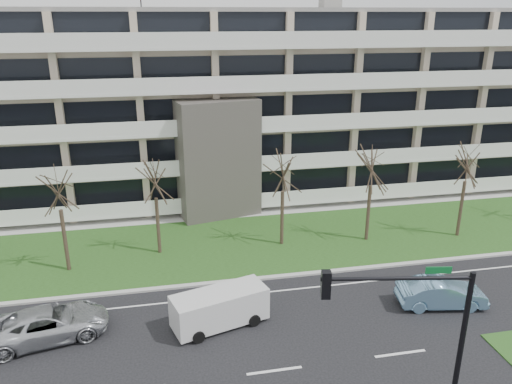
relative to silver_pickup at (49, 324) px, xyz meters
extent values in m
plane|color=black|center=(10.14, -4.50, -0.78)|extent=(160.00, 160.00, 0.00)
cube|color=#224316|center=(10.14, 8.50, -0.75)|extent=(90.00, 10.00, 0.06)
cube|color=#B2B2AD|center=(10.14, 3.50, -0.72)|extent=(90.00, 0.35, 0.12)
cube|color=#B2B2AD|center=(10.14, 14.00, -0.74)|extent=(90.00, 2.00, 0.08)
cube|color=white|center=(10.14, 2.00, -0.77)|extent=(90.00, 0.12, 0.01)
cube|color=#BDA993|center=(10.14, 21.00, 6.72)|extent=(60.00, 12.00, 15.00)
cube|color=gray|center=(10.14, 21.00, 14.37)|extent=(60.50, 12.50, 0.30)
cube|color=#4C4742|center=(10.14, 14.00, 3.72)|extent=(6.39, 3.69, 9.00)
cube|color=black|center=(10.14, 13.80, 1.22)|extent=(4.92, 1.19, 3.50)
cube|color=black|center=(10.14, 14.98, 1.32)|extent=(58.00, 0.10, 1.80)
cube|color=white|center=(10.14, 14.30, -0.18)|extent=(58.00, 1.40, 0.22)
cube|color=white|center=(10.14, 13.65, 0.42)|extent=(58.00, 0.08, 1.00)
cube|color=black|center=(10.14, 14.98, 4.32)|extent=(58.00, 0.10, 1.80)
cube|color=white|center=(10.14, 14.30, 2.82)|extent=(58.00, 1.40, 0.22)
cube|color=white|center=(10.14, 13.65, 3.42)|extent=(58.00, 0.08, 1.00)
cube|color=black|center=(10.14, 14.98, 7.32)|extent=(58.00, 0.10, 1.80)
cube|color=white|center=(10.14, 14.30, 5.82)|extent=(58.00, 1.40, 0.22)
cube|color=white|center=(10.14, 13.65, 6.42)|extent=(58.00, 0.08, 1.00)
cube|color=black|center=(10.14, 14.98, 10.32)|extent=(58.00, 0.10, 1.80)
cube|color=white|center=(10.14, 14.30, 8.82)|extent=(58.00, 1.40, 0.22)
cube|color=white|center=(10.14, 13.65, 9.42)|extent=(58.00, 0.08, 1.00)
cube|color=black|center=(10.14, 14.98, 13.32)|extent=(58.00, 0.10, 1.80)
cube|color=white|center=(10.14, 14.30, 11.82)|extent=(58.00, 1.40, 0.22)
cube|color=white|center=(10.14, 13.65, 12.42)|extent=(58.00, 0.08, 1.00)
imported|color=silver|center=(0.00, 0.00, 0.00)|extent=(6.01, 3.67, 1.56)
imported|color=#77A8CF|center=(20.10, -1.16, -0.01)|extent=(4.86, 2.36, 1.53)
cube|color=silver|center=(8.24, -0.56, 0.24)|extent=(5.07, 3.01, 1.68)
cube|color=black|center=(8.24, -0.56, 0.72)|extent=(4.69, 2.79, 0.62)
cube|color=silver|center=(10.40, 0.06, 0.10)|extent=(0.76, 1.70, 1.06)
cylinder|color=black|center=(7.04, -1.82, -0.47)|extent=(0.66, 0.38, 0.62)
cylinder|color=black|center=(6.55, -0.13, -0.47)|extent=(0.66, 0.38, 0.62)
cylinder|color=black|center=(9.93, -1.00, -0.47)|extent=(0.66, 0.38, 0.62)
cylinder|color=black|center=(9.44, 0.70, -0.47)|extent=(0.66, 0.38, 0.62)
cylinder|color=black|center=(16.40, -8.25, 2.35)|extent=(0.21, 0.21, 6.26)
cylinder|color=black|center=(13.72, -7.78, 5.27)|extent=(5.37, 1.08, 0.15)
cube|color=black|center=(11.26, -7.35, 5.06)|extent=(0.39, 0.39, 1.04)
sphere|color=red|center=(11.26, -7.35, 5.40)|extent=(0.21, 0.21, 0.21)
sphere|color=orange|center=(11.26, -7.35, 5.06)|extent=(0.21, 0.21, 0.21)
sphere|color=green|center=(11.26, -7.35, 4.73)|extent=(0.21, 0.21, 0.21)
cube|color=#0C5926|center=(15.16, -8.03, 5.59)|extent=(0.93, 0.20, 0.26)
cylinder|color=#382B21|center=(-0.13, 6.91, 1.22)|extent=(0.24, 0.24, 3.99)
cylinder|color=#382B21|center=(5.39, 8.21, 1.15)|extent=(0.24, 0.24, 3.86)
cylinder|color=#382B21|center=(13.58, 7.91, 1.14)|extent=(0.24, 0.24, 3.84)
cylinder|color=#382B21|center=(19.53, 7.42, 1.23)|extent=(0.24, 0.24, 4.01)
cylinder|color=#382B21|center=(26.12, 6.78, 1.26)|extent=(0.24, 0.24, 4.08)
camera|label=1|loc=(5.79, -22.04, 14.10)|focal=35.00mm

